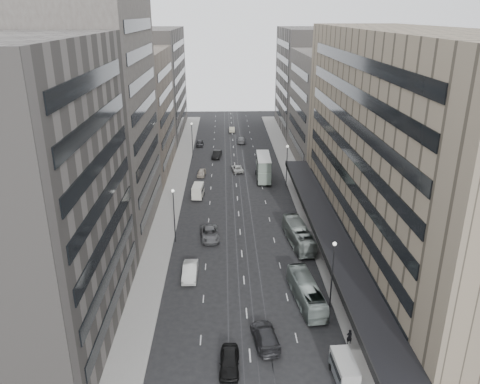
{
  "coord_description": "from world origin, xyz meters",
  "views": [
    {
      "loc": [
        -2.29,
        -50.41,
        31.82
      ],
      "look_at": [
        0.06,
        17.16,
        5.81
      ],
      "focal_mm": 35.0,
      "sensor_mm": 36.0,
      "label": 1
    }
  ],
  "objects": [
    {
      "name": "department_store",
      "position": [
        21.45,
        8.0,
        14.95
      ],
      "size": [
        19.2,
        60.0,
        30.0
      ],
      "color": "#796C59",
      "rests_on": "ground"
    },
    {
      "name": "lamp_left_near",
      "position": [
        -9.7,
        12.0,
        5.2
      ],
      "size": [
        0.44,
        0.44,
        8.32
      ],
      "color": "#262628",
      "rests_on": "ground"
    },
    {
      "name": "sedan_6",
      "position": [
        0.43,
        44.57,
        0.66
      ],
      "size": [
        2.75,
        4.99,
        1.32
      ],
      "primitive_type": "imported",
      "rotation": [
        0.0,
        0.0,
        3.26
      ],
      "color": "#BBBBB6",
      "rests_on": "ground"
    },
    {
      "name": "building_left_a",
      "position": [
        -21.5,
        -8.0,
        15.0
      ],
      "size": [
        15.0,
        28.0,
        30.0
      ],
      "primitive_type": "cube",
      "color": "#69635E",
      "rests_on": "ground"
    },
    {
      "name": "lamp_left_far",
      "position": [
        -9.7,
        55.0,
        5.2
      ],
      "size": [
        0.44,
        0.44,
        8.32
      ],
      "color": "#262628",
      "rests_on": "ground"
    },
    {
      "name": "building_left_b",
      "position": [
        -21.5,
        19.0,
        17.0
      ],
      "size": [
        15.0,
        26.0,
        34.0
      ],
      "primitive_type": "cube",
      "color": "#4B4741",
      "rests_on": "ground"
    },
    {
      "name": "panel_van",
      "position": [
        -7.21,
        29.49,
        1.39
      ],
      "size": [
        2.26,
        4.14,
        2.52
      ],
      "rotation": [
        0.0,
        0.0,
        -0.09
      ],
      "color": "beige",
      "rests_on": "ground"
    },
    {
      "name": "sedan_0",
      "position": [
        -2.06,
        -14.7,
        0.8
      ],
      "size": [
        2.05,
        4.73,
        1.59
      ],
      "primitive_type": "imported",
      "rotation": [
        0.0,
        0.0,
        -0.04
      ],
      "color": "black",
      "rests_on": "ground"
    },
    {
      "name": "bus_far",
      "position": [
        8.4,
        10.69,
        1.47
      ],
      "size": [
        3.58,
        10.78,
        2.95
      ],
      "primitive_type": "imported",
      "rotation": [
        0.0,
        0.0,
        3.25
      ],
      "color": "gray",
      "rests_on": "ground"
    },
    {
      "name": "sedan_1",
      "position": [
        -6.87,
        1.99,
        0.85
      ],
      "size": [
        1.85,
        5.19,
        1.71
      ],
      "primitive_type": "imported",
      "rotation": [
        0.0,
        0.0,
        -0.01
      ],
      "color": "silver",
      "rests_on": "ground"
    },
    {
      "name": "sedan_8",
      "position": [
        -8.5,
        65.26,
        0.75
      ],
      "size": [
        1.86,
        4.42,
        1.49
      ],
      "primitive_type": "imported",
      "rotation": [
        0.0,
        0.0,
        -0.02
      ],
      "color": "#272729",
      "rests_on": "ground"
    },
    {
      "name": "building_left_c",
      "position": [
        -21.5,
        46.0,
        12.5
      ],
      "size": [
        15.0,
        28.0,
        25.0
      ],
      "primitive_type": "cube",
      "color": "#776A5D",
      "rests_on": "ground"
    },
    {
      "name": "building_right_mid",
      "position": [
        21.5,
        52.0,
        12.0
      ],
      "size": [
        15.0,
        28.0,
        24.0
      ],
      "primitive_type": "cube",
      "color": "#4B4741",
      "rests_on": "ground"
    },
    {
      "name": "sedan_2",
      "position": [
        -4.62,
        12.85,
        0.79
      ],
      "size": [
        3.14,
        5.88,
        1.57
      ],
      "primitive_type": "imported",
      "rotation": [
        0.0,
        0.0,
        0.1
      ],
      "color": "#545456",
      "rests_on": "ground"
    },
    {
      "name": "vw_microbus",
      "position": [
        8.48,
        -16.61,
        1.27
      ],
      "size": [
        2.1,
        4.32,
        2.29
      ],
      "rotation": [
        0.0,
        0.0,
        0.04
      ],
      "color": "#54585B",
      "rests_on": "ground"
    },
    {
      "name": "pedestrian",
      "position": [
        10.2,
        -11.73,
        0.99
      ],
      "size": [
        0.67,
        0.51,
        1.68
      ],
      "primitive_type": "imported",
      "rotation": [
        0.0,
        0.0,
        3.33
      ],
      "color": "black",
      "rests_on": "sidewalk_right"
    },
    {
      "name": "building_right_far",
      "position": [
        21.5,
        82.0,
        14.0
      ],
      "size": [
        15.0,
        32.0,
        28.0
      ],
      "primitive_type": "cube",
      "color": "#69635E",
      "rests_on": "ground"
    },
    {
      "name": "sidewalk_right",
      "position": [
        12.0,
        37.5,
        0.07
      ],
      "size": [
        4.0,
        125.0,
        0.15
      ],
      "primitive_type": "cube",
      "color": "gray",
      "rests_on": "ground"
    },
    {
      "name": "bus_near",
      "position": [
        7.07,
        -4.09,
        1.38
      ],
      "size": [
        3.4,
        10.1,
        2.76
      ],
      "primitive_type": "imported",
      "rotation": [
        0.0,
        0.0,
        3.25
      ],
      "color": "gray",
      "rests_on": "ground"
    },
    {
      "name": "lamp_right_near",
      "position": [
        9.7,
        -5.0,
        5.2
      ],
      "size": [
        0.44,
        0.44,
        8.32
      ],
      "color": "#262628",
      "rests_on": "ground"
    },
    {
      "name": "sedan_4",
      "position": [
        -7.08,
        41.9,
        0.69
      ],
      "size": [
        1.93,
        4.16,
        1.38
      ],
      "primitive_type": "imported",
      "rotation": [
        0.0,
        0.0,
        -0.08
      ],
      "color": "#AB9E8D",
      "rests_on": "ground"
    },
    {
      "name": "double_decker",
      "position": [
        5.55,
        39.04,
        2.72
      ],
      "size": [
        3.03,
        9.27,
        5.03
      ],
      "rotation": [
        0.0,
        0.0,
        -0.02
      ],
      "color": "gray",
      "rests_on": "ground"
    },
    {
      "name": "building_left_d",
      "position": [
        -21.5,
        79.0,
        14.0
      ],
      "size": [
        15.0,
        38.0,
        28.0
      ],
      "primitive_type": "cube",
      "color": "#69635E",
      "rests_on": "ground"
    },
    {
      "name": "lamp_right_far",
      "position": [
        9.7,
        35.0,
        5.2
      ],
      "size": [
        0.44,
        0.44,
        8.32
      ],
      "color": "#262628",
      "rests_on": "ground"
    },
    {
      "name": "ground",
      "position": [
        0.0,
        0.0,
        0.0
      ],
      "size": [
        220.0,
        220.0,
        0.0
      ],
      "primitive_type": "plane",
      "color": "black",
      "rests_on": "ground"
    },
    {
      "name": "sedan_3",
      "position": [
        1.69,
        -11.16,
        0.83
      ],
      "size": [
        3.06,
        6.0,
        1.67
      ],
      "primitive_type": "imported",
      "rotation": [
        0.0,
        0.0,
        3.27
      ],
      "color": "#262629",
      "rests_on": "ground"
    },
    {
      "name": "sedan_9",
      "position": [
        -0.03,
        80.2,
        0.74
      ],
      "size": [
        1.64,
        4.5,
        1.47
      ],
      "primitive_type": "imported",
      "rotation": [
        0.0,
        0.0,
        3.12
      ],
      "color": "#B8B399",
      "rests_on": "ground"
    },
    {
      "name": "sidewalk_left",
      "position": [
        -12.0,
        37.5,
        0.07
      ],
      "size": [
        4.0,
        125.0,
        0.15
      ],
      "primitive_type": "cube",
      "color": "gray",
      "rests_on": "ground"
    },
    {
      "name": "sedan_7",
      "position": [
        2.15,
        68.13,
        0.76
      ],
      "size": [
        2.3,
        5.28,
        1.51
      ],
      "primitive_type": "imported",
      "rotation": [
        0.0,
        0.0,
        3.11
      ],
      "color": "#5D5D5F",
      "rests_on": "ground"
    },
    {
      "name": "sedan_5",
      "position": [
        -4.03,
        54.78,
        0.83
      ],
      "size": [
        2.44,
        5.23,
        1.66
      ],
      "primitive_type": "imported",
      "rotation": [
        0.0,
        0.0,
        -0.14
      ],
      "color": "black",
      "rests_on": "ground"
    }
  ]
}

